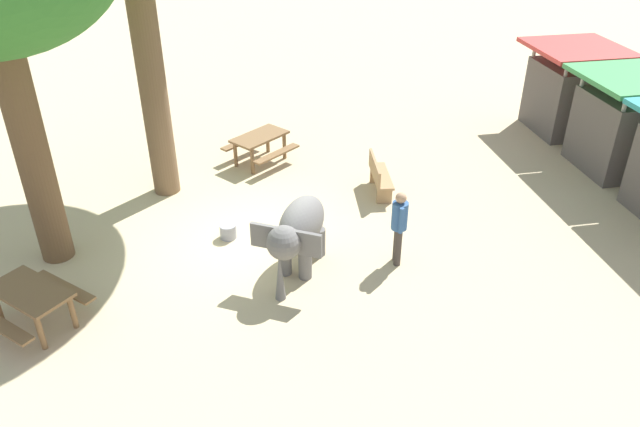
% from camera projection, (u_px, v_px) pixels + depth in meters
% --- Properties ---
extents(ground_plane, '(60.00, 60.00, 0.00)m').
position_uv_depth(ground_plane, '(246.00, 239.00, 13.33)').
color(ground_plane, tan).
extents(elephant, '(2.01, 1.76, 1.44)m').
position_uv_depth(elephant, '(298.00, 231.00, 11.90)').
color(elephant, slate).
rests_on(elephant, ground_plane).
extents(person_handler, '(0.50, 0.32, 1.62)m').
position_uv_depth(person_handler, '(399.00, 223.00, 12.10)').
color(person_handler, '#3F3833').
rests_on(person_handler, ground_plane).
extents(wooden_bench, '(1.43, 0.54, 0.88)m').
position_uv_depth(wooden_bench, '(379.00, 175.00, 14.87)').
color(wooden_bench, '#9E7A51').
rests_on(wooden_bench, ground_plane).
extents(picnic_table_near, '(2.11, 2.11, 0.78)m').
position_uv_depth(picnic_table_near, '(32.00, 299.00, 10.63)').
color(picnic_table_near, brown).
rests_on(picnic_table_near, ground_plane).
extents(picnic_table_far, '(2.09, 2.10, 0.78)m').
position_uv_depth(picnic_table_far, '(260.00, 142.00, 16.26)').
color(picnic_table_far, brown).
rests_on(picnic_table_far, ground_plane).
extents(market_stall_red, '(2.50, 2.50, 2.52)m').
position_uv_depth(market_stall_red, '(569.00, 94.00, 17.88)').
color(market_stall_red, '#59514C').
rests_on(market_stall_red, ground_plane).
extents(market_stall_green, '(2.50, 2.50, 2.52)m').
position_uv_depth(market_stall_green, '(622.00, 128.00, 15.69)').
color(market_stall_green, '#59514C').
rests_on(market_stall_green, ground_plane).
extents(feed_bucket, '(0.36, 0.36, 0.32)m').
position_uv_depth(feed_bucket, '(228.00, 231.00, 13.29)').
color(feed_bucket, gray).
rests_on(feed_bucket, ground_plane).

